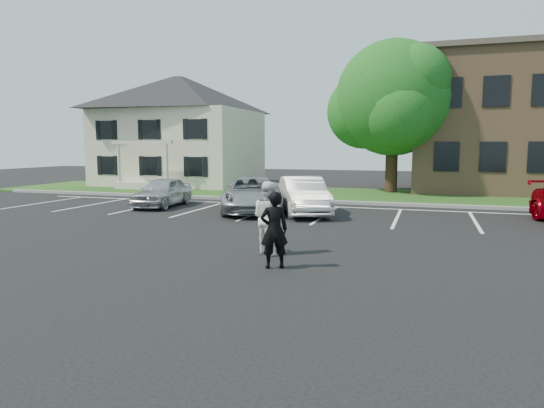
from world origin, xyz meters
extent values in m
plane|color=black|center=(0.00, 0.00, 0.00)|extent=(90.00, 90.00, 0.00)
cube|color=gray|center=(0.00, 12.00, 0.07)|extent=(40.00, 0.30, 0.15)
cube|color=#164617|center=(0.00, 16.00, 0.04)|extent=(44.00, 8.00, 0.08)
cube|color=white|center=(-14.00, 8.00, 0.01)|extent=(0.12, 5.20, 0.01)
cube|color=white|center=(-11.20, 8.00, 0.01)|extent=(0.12, 5.20, 0.01)
cube|color=white|center=(-8.40, 8.00, 0.01)|extent=(0.12, 5.20, 0.01)
cube|color=white|center=(-5.60, 8.00, 0.01)|extent=(0.12, 5.20, 0.01)
cube|color=white|center=(-2.80, 8.00, 0.01)|extent=(0.12, 5.20, 0.01)
cube|color=white|center=(0.00, 8.00, 0.01)|extent=(0.12, 5.20, 0.01)
cube|color=white|center=(2.80, 8.00, 0.01)|extent=(0.12, 5.20, 0.01)
cube|color=white|center=(5.60, 8.00, 0.01)|extent=(0.12, 5.20, 0.01)
cube|color=white|center=(1.40, 10.70, 0.01)|extent=(34.00, 0.12, 0.01)
cube|color=#C1B79E|center=(-13.00, 20.00, 2.60)|extent=(10.00, 8.00, 5.20)
pyramid|color=black|center=(-13.00, 20.00, 6.40)|extent=(10.30, 8.24, 2.40)
cube|color=#C1B79E|center=(-13.00, 15.70, 0.25)|extent=(4.00, 1.60, 0.50)
cylinder|color=#C1B79E|center=(-14.70, 15.10, 1.35)|extent=(0.18, 0.18, 2.70)
cylinder|color=#C1B79E|center=(-11.30, 15.10, 1.35)|extent=(0.18, 0.18, 2.70)
cube|color=#C1B79E|center=(-13.00, 15.10, 3.00)|extent=(4.20, 0.25, 0.20)
cube|color=black|center=(-13.00, 15.98, 1.50)|extent=(0.90, 0.06, 1.20)
cube|color=black|center=(-13.00, 15.98, 3.80)|extent=(0.90, 0.06, 1.20)
cube|color=black|center=(-13.65, 15.98, 1.50)|extent=(0.32, 0.05, 1.25)
cube|color=black|center=(-12.35, 15.98, 1.50)|extent=(0.32, 0.05, 1.25)
cube|color=black|center=(4.80, 16.97, 2.20)|extent=(1.30, 0.06, 1.60)
cube|color=black|center=(4.80, 16.97, 5.60)|extent=(1.30, 0.06, 1.60)
cube|color=black|center=(7.10, 16.97, 2.20)|extent=(1.30, 0.06, 1.60)
cube|color=black|center=(7.10, 16.97, 5.60)|extent=(1.30, 0.06, 1.60)
cube|color=black|center=(9.40, 16.97, 2.20)|extent=(1.30, 0.06, 1.60)
cylinder|color=black|center=(1.83, 18.04, 1.60)|extent=(0.70, 0.70, 3.20)
sphere|color=#15571B|center=(1.83, 18.04, 5.50)|extent=(6.60, 6.60, 6.60)
sphere|color=#15571B|center=(3.43, 18.74, 5.00)|extent=(4.60, 4.60, 4.60)
sphere|color=#15571B|center=(0.13, 18.44, 4.80)|extent=(4.40, 4.40, 4.40)
sphere|color=#15571B|center=(2.23, 16.54, 4.60)|extent=(4.00, 4.00, 4.00)
sphere|color=#15571B|center=(1.23, 19.64, 5.80)|extent=(4.20, 4.20, 4.20)
sphere|color=#15571B|center=(3.03, 17.14, 6.40)|extent=(3.80, 3.80, 3.80)
imported|color=black|center=(0.61, -0.74, 0.88)|extent=(0.77, 0.68, 1.77)
imported|color=white|center=(0.01, 0.65, 0.94)|extent=(1.13, 1.03, 1.88)
imported|color=#BBBBC0|center=(-7.71, 8.46, 0.67)|extent=(1.90, 4.07, 1.35)
imported|color=#A0A2A7|center=(-3.14, 8.08, 0.73)|extent=(4.03, 5.79, 1.47)
imported|color=silver|center=(-0.94, 8.09, 0.76)|extent=(3.32, 4.85, 1.51)
camera|label=1|loc=(3.89, -11.05, 2.77)|focal=32.00mm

